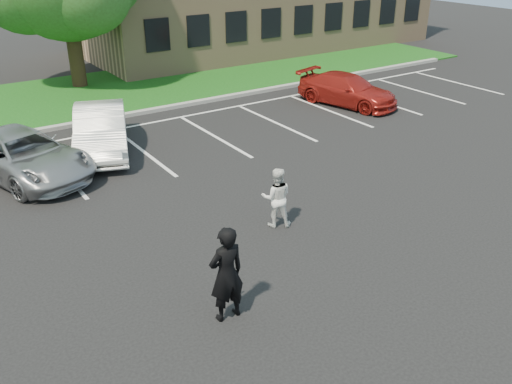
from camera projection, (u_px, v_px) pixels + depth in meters
ground_plane at (280, 255)px, 12.66m from camera, size 90.00×90.00×0.00m
curb at (103, 119)px, 21.61m from camera, size 40.00×0.30×0.15m
grass_strip at (73, 97)px, 24.62m from camera, size 44.00×8.00×0.08m
stall_lines at (168, 136)px, 20.06m from camera, size 34.00×5.36×0.01m
man_black_suit at (226, 274)px, 10.22m from camera, size 0.74×0.49×2.01m
man_white_shirt at (276, 197)px, 13.63m from camera, size 0.97×0.91×1.58m
car_silver_minivan at (23, 155)px, 16.43m from camera, size 3.82×5.56×1.41m
car_white_sedan at (101, 130)px, 18.29m from camera, size 3.16×5.01×1.56m
car_red_compact at (347, 90)px, 23.41m from camera, size 2.96×4.84×1.31m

